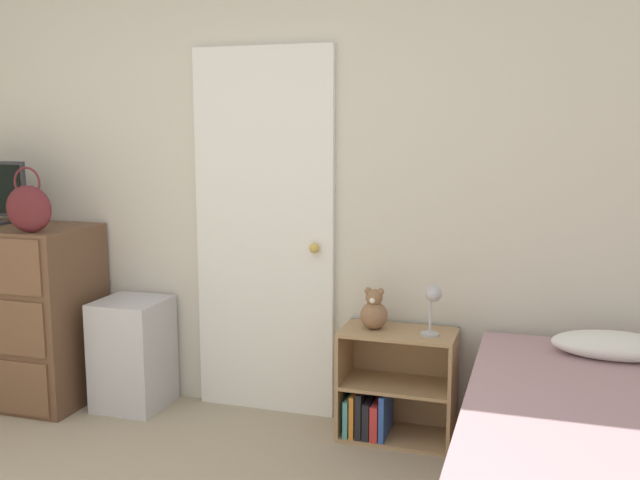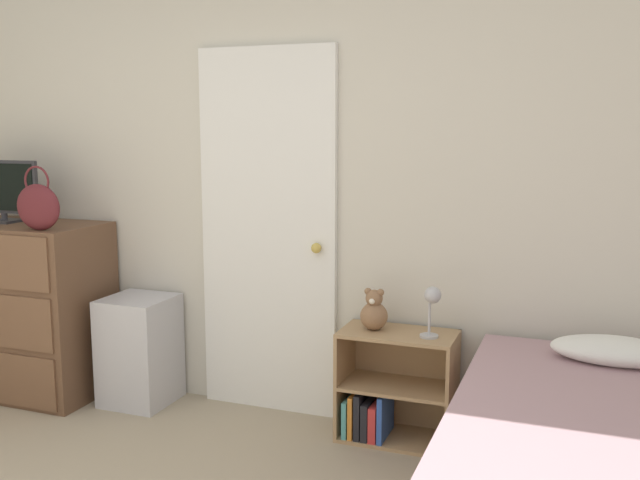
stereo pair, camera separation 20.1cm
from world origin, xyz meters
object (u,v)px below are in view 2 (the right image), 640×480
handbag (38,206)px  teddy_bear (374,312)px  dresser (16,307)px  tv (2,190)px  storage_bin (140,350)px  bookshelf (389,394)px  desk_lamp (432,302)px

handbag → teddy_bear: handbag is taller
dresser → teddy_bear: size_ratio=5.11×
tv → handbag: size_ratio=1.45×
storage_bin → tv: bearing=-174.9°
tv → handbag: tv is taller
handbag → bookshelf: bearing=9.2°
dresser → tv: bearing=170.9°
tv → desk_lamp: (2.57, 0.07, -0.47)m
tv → desk_lamp: bearing=1.5°
handbag → teddy_bear: 1.92m
bookshelf → desk_lamp: 0.56m
storage_bin → desk_lamp: 1.76m
dresser → storage_bin: size_ratio=1.76×
handbag → bookshelf: size_ratio=0.61×
handbag → desk_lamp: size_ratio=1.38×
dresser → teddy_bear: (2.21, 0.11, 0.15)m
bookshelf → dresser: bearing=-177.0°
bookshelf → handbag: bearing=-170.8°
desk_lamp → teddy_bear: bearing=172.2°
tv → desk_lamp: tv is taller
teddy_bear → tv: bearing=-177.3°
tv → bookshelf: size_ratio=0.88×
dresser → desk_lamp: bearing=1.7°
storage_bin → bookshelf: size_ratio=1.07×
teddy_bear → bookshelf: bearing=3.8°
dresser → bookshelf: dresser is taller
storage_bin → handbag: bearing=-147.5°
dresser → teddy_bear: bearing=3.0°
handbag → teddy_bear: (1.82, 0.30, -0.50)m
teddy_bear → desk_lamp: 0.32m
storage_bin → desk_lamp: desk_lamp is taller
handbag → dresser: bearing=154.1°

